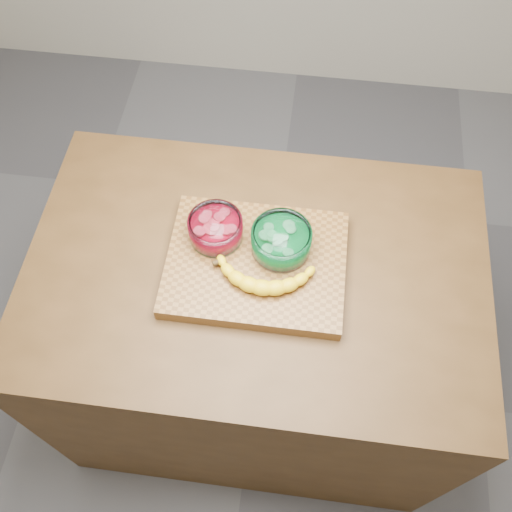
# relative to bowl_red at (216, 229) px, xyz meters

# --- Properties ---
(ground) EXTENTS (3.50, 3.50, 0.00)m
(ground) POSITION_rel_bowl_red_xyz_m (0.11, -0.06, -0.97)
(ground) COLOR #59595E
(ground) RESTS_ON ground
(counter) EXTENTS (1.20, 0.80, 0.90)m
(counter) POSITION_rel_bowl_red_xyz_m (0.11, -0.06, -0.52)
(counter) COLOR #4A3016
(counter) RESTS_ON ground
(cutting_board) EXTENTS (0.45, 0.35, 0.04)m
(cutting_board) POSITION_rel_bowl_red_xyz_m (0.11, -0.06, -0.05)
(cutting_board) COLOR brown
(cutting_board) RESTS_ON counter
(bowl_red) EXTENTS (0.14, 0.14, 0.06)m
(bowl_red) POSITION_rel_bowl_red_xyz_m (0.00, 0.00, 0.00)
(bowl_red) COLOR white
(bowl_red) RESTS_ON cutting_board
(bowl_green) EXTENTS (0.15, 0.15, 0.07)m
(bowl_green) POSITION_rel_bowl_red_xyz_m (0.17, -0.02, 0.00)
(bowl_green) COLOR white
(bowl_green) RESTS_ON cutting_board
(banana) EXTENTS (0.28, 0.13, 0.04)m
(banana) POSITION_rel_bowl_red_xyz_m (0.14, -0.11, -0.01)
(banana) COLOR yellow
(banana) RESTS_ON cutting_board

